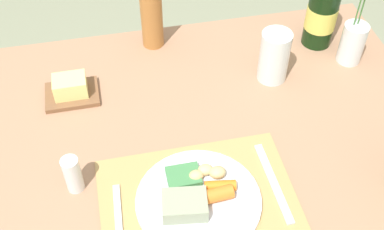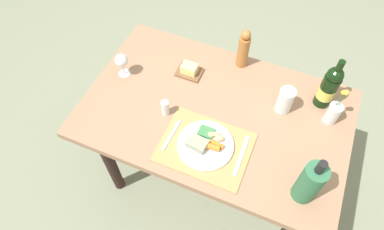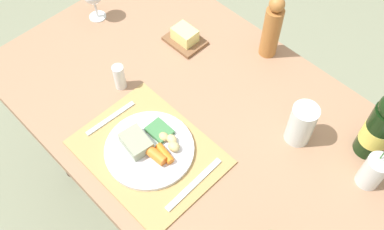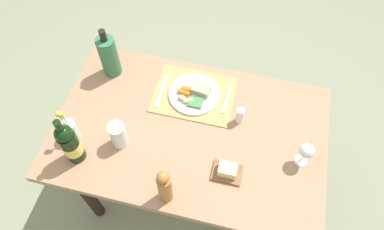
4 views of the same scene
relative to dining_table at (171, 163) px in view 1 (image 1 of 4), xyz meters
The scene contains 11 objects.
dining_table is the anchor object (origin of this frame).
placemat 0.23m from the dining_table, 82.55° to the right, with size 0.40×0.31×0.01m, color tan.
dinner_plate 0.24m from the dining_table, 83.06° to the right, with size 0.26×0.26×0.05m.
fork 0.28m from the dining_table, 123.49° to the right, with size 0.01×0.17×0.01m, color silver.
knife 0.29m from the dining_table, 44.07° to the right, with size 0.02×0.21×0.01m, color silver.
salt_shaker 0.29m from the dining_table, 154.15° to the right, with size 0.04×0.04×0.09m, color white.
pepper_mill 0.40m from the dining_table, 87.14° to the left, with size 0.06×0.06×0.23m.
butter_dish 0.30m from the dining_table, 140.74° to the left, with size 0.13×0.10×0.06m.
water_tumbler 0.36m from the dining_table, 25.43° to the left, with size 0.08×0.08×0.14m.
wine_bottle 0.57m from the dining_table, 28.71° to the left, with size 0.08×0.08×0.29m.
flower_vase 0.57m from the dining_table, 17.52° to the left, with size 0.06×0.06×0.22m.
Camera 1 is at (-0.10, -0.75, 1.64)m, focal length 46.38 mm.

